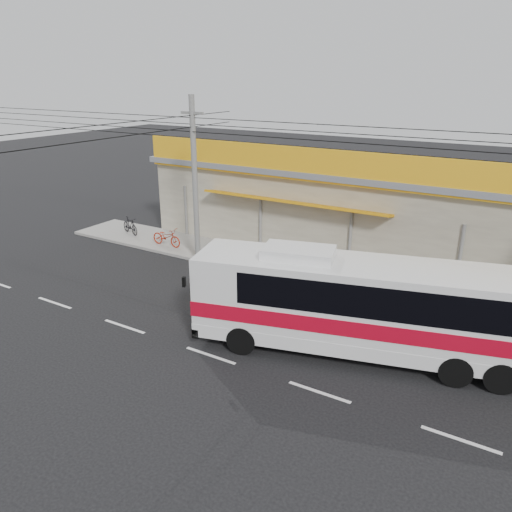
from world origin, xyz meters
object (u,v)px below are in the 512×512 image
Objects in this scene: motorbike_dark at (130,225)px; motorbike_red at (167,237)px; coach_bus at (376,303)px; utility_pole at (193,127)px.

motorbike_red is at bearing -81.06° from motorbike_dark.
coach_bus is 0.35× the size of utility_pole.
motorbike_red is (-13.22, 4.94, -1.27)m from coach_bus.
motorbike_dark is at bearing 81.57° from motorbike_red.
coach_bus is at bearing -109.14° from motorbike_red.
utility_pole reaches higher than coach_bus.
motorbike_dark is (-3.25, 0.56, 0.01)m from motorbike_red.
motorbike_dark is (-16.47, 5.50, -1.27)m from coach_bus.
coach_bus is at bearing -89.75° from motorbike_dark.
coach_bus is 14.17m from motorbike_red.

